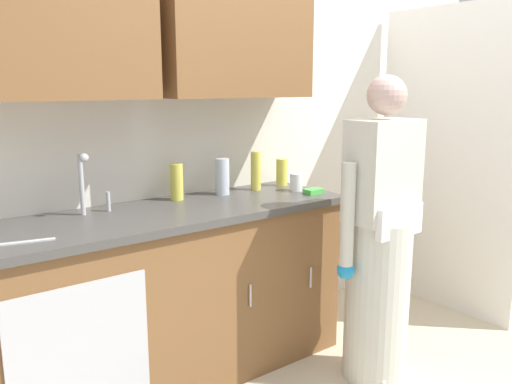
% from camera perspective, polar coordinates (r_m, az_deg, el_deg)
% --- Properties ---
extents(kitchen_wall_with_uppers, '(4.80, 0.44, 2.70)m').
position_cam_1_polar(kitchen_wall_with_uppers, '(3.11, -5.50, 9.85)').
color(kitchen_wall_with_uppers, silver).
rests_on(kitchen_wall_with_uppers, ground).
extents(closet_door_panel, '(0.04, 1.10, 2.10)m').
position_cam_1_polar(closet_door_panel, '(3.86, 20.18, 3.17)').
color(closet_door_panel, silver).
rests_on(closet_door_panel, ground).
extents(counter_cabinet, '(1.90, 0.62, 0.90)m').
position_cam_1_polar(counter_cabinet, '(2.87, -9.09, -11.44)').
color(counter_cabinet, brown).
rests_on(counter_cabinet, ground).
extents(countertop, '(1.96, 0.66, 0.04)m').
position_cam_1_polar(countertop, '(2.73, -9.36, -2.27)').
color(countertop, '#474442').
rests_on(countertop, counter_cabinet).
extents(sink, '(0.50, 0.36, 0.35)m').
position_cam_1_polar(sink, '(2.59, -16.50, -3.21)').
color(sink, '#B7BABF').
rests_on(sink, counter_cabinet).
extents(person_at_sink, '(0.55, 0.34, 1.62)m').
position_cam_1_polar(person_at_sink, '(2.83, 13.33, -6.70)').
color(person_at_sink, white).
rests_on(person_at_sink, ground).
extents(bottle_water_tall, '(0.07, 0.07, 0.17)m').
position_cam_1_polar(bottle_water_tall, '(3.31, 2.83, 2.18)').
color(bottle_water_tall, '#D8D14C').
rests_on(bottle_water_tall, countertop).
extents(bottle_dish_liquid, '(0.06, 0.06, 0.23)m').
position_cam_1_polar(bottle_dish_liquid, '(3.17, -0.01, 2.34)').
color(bottle_dish_liquid, '#D8D14C').
rests_on(bottle_dish_liquid, countertop).
extents(bottle_cleaner_spray, '(0.07, 0.07, 0.20)m').
position_cam_1_polar(bottle_cleaner_spray, '(2.92, -8.69, 1.11)').
color(bottle_cleaner_spray, '#D8D14C').
rests_on(bottle_cleaner_spray, countertop).
extents(bottle_soap, '(0.08, 0.08, 0.21)m').
position_cam_1_polar(bottle_soap, '(3.04, -3.73, 1.71)').
color(bottle_soap, silver).
rests_on(bottle_soap, countertop).
extents(cup_by_sink, '(0.08, 0.08, 0.11)m').
position_cam_1_polar(cup_by_sink, '(3.16, 4.42, 1.09)').
color(cup_by_sink, white).
rests_on(cup_by_sink, countertop).
extents(knife_on_counter, '(0.24, 0.08, 0.01)m').
position_cam_1_polar(knife_on_counter, '(2.32, -24.10, -5.03)').
color(knife_on_counter, silver).
rests_on(knife_on_counter, countertop).
extents(sponge, '(0.11, 0.07, 0.03)m').
position_cam_1_polar(sponge, '(3.08, 6.31, 0.08)').
color(sponge, '#4CBF4C').
rests_on(sponge, countertop).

